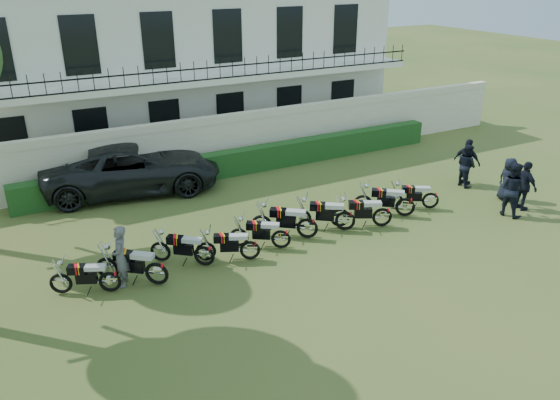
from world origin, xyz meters
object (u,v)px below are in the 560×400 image
Objects in this scene: officer_5 at (467,162)px; motorcycle_1 at (156,268)px; motorcycle_5 at (307,223)px; motorcycle_9 at (431,197)px; officer_3 at (508,179)px; motorcycle_0 at (109,277)px; officer_2 at (525,186)px; inspector at (121,256)px; motorcycle_3 at (250,246)px; motorcycle_8 at (406,203)px; motorcycle_2 at (204,251)px; motorcycle_7 at (382,213)px; motorcycle_6 at (345,216)px; motorcycle_4 at (281,235)px; officer_4 at (466,165)px; suv at (132,168)px; officer_1 at (512,189)px.

motorcycle_1 is at bearing 79.95° from officer_5.
motorcycle_5 is 4.95m from motorcycle_9.
officer_3 is (7.93, -0.74, 0.26)m from motorcycle_5.
officer_2 reaches higher than motorcycle_0.
inspector is 13.64m from officer_3.
motorcycle_3 is 5.89m from motorcycle_8.
inspector reaches higher than motorcycle_9.
motorcycle_5 is 1.01× the size of inspector.
motorcycle_9 is (1.21, 0.09, -0.06)m from motorcycle_8.
officer_2 is at bearing -87.69° from motorcycle_9.
motorcycle_2 reaches higher than motorcycle_0.
motorcycle_9 is at bearing -62.48° from motorcycle_3.
officer_2 reaches higher than motorcycle_7.
motorcycle_6 is at bearing -51.07° from motorcycle_2.
inspector is at bearing 127.85° from motorcycle_8.
motorcycle_1 is 3.87m from motorcycle_4.
inspector is at bearing -36.34° from motorcycle_0.
inspector is at bearing 98.29° from officer_4.
motorcycle_3 is 1.03× the size of motorcycle_8.
motorcycle_6 reaches higher than motorcycle_0.
motorcycle_4 is 0.25× the size of suv.
officer_2 is at bearing -174.00° from officer_4.
officer_1 reaches higher than motorcycle_4.
motorcycle_6 is at bearing 101.90° from motorcycle_7.
motorcycle_3 reaches higher than motorcycle_0.
officer_5 is (6.42, 1.19, 0.39)m from motorcycle_6.
motorcycle_6 is at bearing 107.02° from inspector.
motorcycle_1 is at bearing 132.83° from motorcycle_5.
motorcycle_1 is 0.26× the size of suv.
motorcycle_2 is 11.27m from officer_5.
suv is (-3.74, 6.52, 0.36)m from motorcycle_5.
motorcycle_8 is 1.05× the size of officer_3.
motorcycle_3 is at bearing 101.59° from inspector.
officer_2 reaches higher than motorcycle_6.
motorcycle_5 is at bearing 101.56° from officer_4.
motorcycle_2 is at bearing 129.09° from motorcycle_5.
officer_1 is at bearing -59.80° from motorcycle_2.
motorcycle_3 is at bearing -63.68° from motorcycle_2.
motorcycle_2 is 0.89× the size of motorcycle_5.
motorcycle_9 is (4.95, -0.07, -0.07)m from motorcycle_5.
motorcycle_4 is 0.98× the size of motorcycle_9.
motorcycle_6 is 0.92× the size of officer_1.
motorcycle_8 is (8.64, 0.28, 0.00)m from motorcycle_1.
officer_3 is (2.98, -0.67, 0.33)m from motorcycle_9.
suv is at bearing 87.22° from motorcycle_8.
inspector reaches higher than motorcycle_0.
motorcycle_2 is at bearing 121.09° from motorcycle_4.
motorcycle_7 is 4.59m from officer_1.
suv is (-6.32, 6.93, 0.39)m from motorcycle_7.
motorcycle_9 is 0.90× the size of officer_5.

